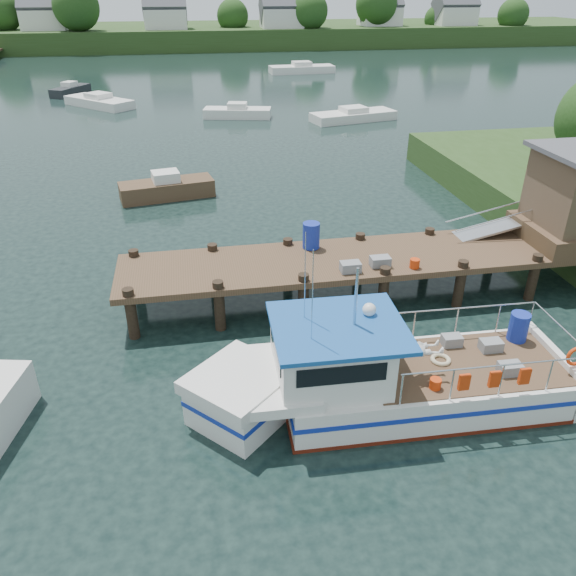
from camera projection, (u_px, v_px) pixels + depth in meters
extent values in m
plane|color=black|center=(310.00, 299.00, 18.32)|extent=(160.00, 160.00, 0.00)
cube|color=#29421B|center=(200.00, 35.00, 90.11)|extent=(140.00, 24.00, 3.00)
cylinder|color=#332114|center=(6.00, 36.00, 81.10)|extent=(0.60, 0.60, 4.20)
sphere|color=#214217|center=(0.00, 12.00, 79.60)|extent=(5.54, 5.54, 5.54)
cylinder|color=#332114|center=(81.00, 35.00, 79.22)|extent=(0.60, 0.60, 4.80)
sphere|color=#214217|center=(76.00, 7.00, 77.51)|extent=(6.34, 6.34, 6.34)
cylinder|color=#332114|center=(161.00, 39.00, 83.09)|extent=(0.60, 0.60, 3.00)
sphere|color=#214217|center=(159.00, 23.00, 82.02)|extent=(3.96, 3.96, 3.96)
cylinder|color=#332114|center=(233.00, 35.00, 86.39)|extent=(0.60, 0.60, 3.60)
sphere|color=#214217|center=(233.00, 16.00, 85.10)|extent=(4.75, 4.75, 4.75)
cylinder|color=#332114|center=(309.00, 34.00, 84.51)|extent=(0.60, 0.60, 4.20)
sphere|color=#214217|center=(309.00, 11.00, 83.01)|extent=(5.54, 5.54, 5.54)
cylinder|color=#332114|center=(375.00, 30.00, 87.80)|extent=(0.60, 0.60, 4.80)
sphere|color=#214217|center=(376.00, 4.00, 86.09)|extent=(6.34, 6.34, 6.34)
cylinder|color=#332114|center=(435.00, 34.00, 91.68)|extent=(0.60, 0.60, 3.00)
sphere|color=#214217|center=(437.00, 19.00, 90.61)|extent=(3.96, 3.96, 3.96)
cylinder|color=#332114|center=(510.00, 33.00, 89.79)|extent=(0.60, 0.60, 3.60)
sphere|color=#214217|center=(513.00, 14.00, 88.51)|extent=(4.75, 4.75, 4.75)
cube|color=silver|center=(45.00, 21.00, 80.26)|extent=(6.00, 5.00, 3.00)
cube|color=#47474C|center=(42.00, 7.00, 79.34)|extent=(6.20, 5.09, 5.09)
cube|color=silver|center=(166.00, 21.00, 82.04)|extent=(6.00, 5.00, 3.00)
cube|color=#47474C|center=(164.00, 6.00, 81.13)|extent=(6.20, 5.09, 5.09)
cube|color=silver|center=(281.00, 20.00, 83.83)|extent=(6.00, 5.00, 3.00)
cube|color=#47474C|center=(281.00, 5.00, 82.92)|extent=(6.20, 5.09, 5.09)
cube|color=silver|center=(380.00, 18.00, 88.05)|extent=(6.00, 5.00, 3.00)
cube|color=#47474C|center=(381.00, 4.00, 87.14)|extent=(6.20, 5.09, 5.09)
cube|color=silver|center=(454.00, 17.00, 89.06)|extent=(6.00, 5.00, 3.00)
cube|color=#47474C|center=(456.00, 4.00, 88.14)|extent=(6.20, 5.09, 5.09)
cube|color=#4C3524|center=(372.00, 258.00, 18.00)|extent=(16.00, 3.00, 0.20)
cylinder|color=black|center=(132.00, 318.00, 16.02)|extent=(0.32, 0.32, 1.90)
cylinder|color=black|center=(137.00, 277.00, 18.27)|extent=(0.32, 0.32, 1.90)
cylinder|color=black|center=(220.00, 310.00, 16.41)|extent=(0.32, 0.32, 1.90)
cylinder|color=black|center=(214.00, 270.00, 18.66)|extent=(0.32, 0.32, 1.90)
cylinder|color=black|center=(303.00, 302.00, 16.80)|extent=(0.32, 0.32, 1.90)
cylinder|color=black|center=(288.00, 265.00, 19.05)|extent=(0.32, 0.32, 1.90)
cylinder|color=black|center=(383.00, 295.00, 17.19)|extent=(0.32, 0.32, 1.90)
cylinder|color=black|center=(359.00, 259.00, 19.44)|extent=(0.32, 0.32, 1.90)
cylinder|color=black|center=(459.00, 288.00, 17.58)|extent=(0.32, 0.32, 1.90)
cylinder|color=black|center=(427.00, 253.00, 19.83)|extent=(0.32, 0.32, 1.90)
cylinder|color=black|center=(532.00, 281.00, 17.97)|extent=(0.32, 0.32, 1.90)
cylinder|color=black|center=(492.00, 248.00, 20.22)|extent=(0.32, 0.32, 1.90)
cylinder|color=black|center=(555.00, 243.00, 20.61)|extent=(0.32, 0.32, 1.90)
cube|color=#4C3524|center=(572.00, 231.00, 18.90)|extent=(3.20, 3.00, 0.60)
cube|color=#A5A8AD|center=(495.00, 227.00, 19.34)|extent=(3.34, 0.90, 0.79)
cylinder|color=silver|center=(504.00, 218.00, 18.76)|extent=(3.34, 0.05, 0.76)
cylinder|color=silver|center=(492.00, 209.00, 19.45)|extent=(3.34, 0.05, 0.76)
cube|color=slate|center=(350.00, 267.00, 16.86)|extent=(0.60, 0.40, 0.30)
cube|color=slate|center=(380.00, 261.00, 17.19)|extent=(0.60, 0.40, 0.30)
cylinder|color=red|center=(415.00, 263.00, 17.09)|extent=(0.30, 0.30, 0.28)
cylinder|color=#152996|center=(311.00, 235.00, 18.24)|extent=(0.56, 0.56, 0.85)
cube|color=silver|center=(420.00, 385.00, 13.61)|extent=(6.64, 2.83, 1.01)
cube|color=silver|center=(240.00, 402.00, 13.05)|extent=(2.63, 2.63, 1.01)
cube|color=silver|center=(239.00, 381.00, 12.74)|extent=(2.88, 2.87, 0.31)
cube|color=silver|center=(277.00, 378.00, 12.87)|extent=(1.83, 2.55, 0.26)
cube|color=#132A9B|center=(420.00, 381.00, 13.55)|extent=(6.73, 2.86, 0.12)
cube|color=#132A9B|center=(240.00, 398.00, 12.99)|extent=(2.67, 2.67, 0.12)
cube|color=#57190C|center=(418.00, 399.00, 13.83)|extent=(6.73, 2.85, 0.12)
cube|color=#4C3524|center=(464.00, 364.00, 13.50)|extent=(4.80, 2.51, 0.03)
cube|color=silver|center=(551.00, 369.00, 14.01)|extent=(0.26, 2.63, 1.18)
cube|color=silver|center=(330.00, 354.00, 12.76)|extent=(2.52, 2.35, 1.31)
cube|color=black|center=(342.00, 375.00, 11.64)|extent=(1.93, 0.09, 0.44)
cube|color=black|center=(320.00, 318.00, 13.63)|extent=(1.93, 0.09, 0.44)
cube|color=black|center=(276.00, 349.00, 12.48)|extent=(0.08, 1.58, 0.44)
cube|color=#184E99|center=(339.00, 327.00, 12.45)|extent=(3.05, 2.63, 0.10)
cylinder|color=silver|center=(356.00, 297.00, 12.13)|extent=(0.07, 0.07, 1.40)
cylinder|color=silver|center=(312.00, 296.00, 11.45)|extent=(0.02, 0.02, 2.10)
cylinder|color=silver|center=(305.00, 277.00, 12.21)|extent=(0.02, 0.02, 2.10)
sphere|color=silver|center=(369.00, 310.00, 12.77)|extent=(0.32, 0.32, 0.31)
cylinder|color=silver|center=(499.00, 366.00, 12.08)|extent=(4.37, 0.17, 0.04)
cylinder|color=silver|center=(454.00, 309.00, 14.17)|extent=(4.37, 0.17, 0.04)
cylinder|color=silver|center=(562.00, 327.00, 13.41)|extent=(0.11, 2.41, 0.04)
cylinder|color=silver|center=(401.00, 390.00, 12.00)|extent=(0.04, 0.04, 0.83)
cylinder|color=silver|center=(370.00, 329.00, 14.09)|extent=(0.04, 0.04, 0.83)
cylinder|color=silver|center=(452.00, 385.00, 12.15)|extent=(0.04, 0.04, 0.83)
cylinder|color=silver|center=(414.00, 326.00, 14.24)|extent=(0.04, 0.04, 0.83)
cylinder|color=silver|center=(501.00, 380.00, 12.29)|extent=(0.04, 0.04, 0.83)
cylinder|color=silver|center=(456.00, 322.00, 14.39)|extent=(0.04, 0.04, 0.83)
cylinder|color=silver|center=(549.00, 376.00, 12.44)|extent=(0.04, 0.04, 0.83)
cylinder|color=silver|center=(498.00, 319.00, 14.53)|extent=(0.04, 0.04, 0.83)
cylinder|color=silver|center=(531.00, 316.00, 14.65)|extent=(0.04, 0.04, 0.83)
cube|color=slate|center=(510.00, 369.00, 13.09)|extent=(0.54, 0.37, 0.28)
cube|color=slate|center=(491.00, 345.00, 13.92)|extent=(0.54, 0.37, 0.28)
cube|color=slate|center=(452.00, 341.00, 14.11)|extent=(0.49, 0.35, 0.28)
cylinder|color=#152996|center=(519.00, 327.00, 14.22)|extent=(0.50, 0.50, 0.77)
cylinder|color=red|center=(435.00, 384.00, 12.62)|extent=(0.27, 0.27, 0.26)
torus|color=#BFB28C|center=(441.00, 360.00, 13.56)|extent=(0.50, 0.50, 0.10)
cube|color=red|center=(464.00, 382.00, 12.13)|extent=(0.25, 0.10, 0.39)
cube|color=red|center=(495.00, 379.00, 12.22)|extent=(0.25, 0.10, 0.39)
cube|color=red|center=(525.00, 376.00, 12.31)|extent=(0.25, 0.10, 0.39)
imported|color=silver|center=(408.00, 350.00, 12.70)|extent=(0.38, 0.57, 1.54)
cube|color=#4C3524|center=(167.00, 189.00, 26.68)|extent=(4.55, 2.25, 0.80)
cube|color=silver|center=(166.00, 177.00, 26.38)|extent=(1.39, 1.25, 0.52)
cube|color=silver|center=(302.00, 69.00, 62.91)|extent=(7.27, 2.76, 0.77)
cube|color=silver|center=(302.00, 64.00, 62.63)|extent=(2.08, 1.81, 0.50)
cube|color=silver|center=(237.00, 113.00, 42.34)|extent=(5.25, 2.74, 0.70)
cube|color=silver|center=(237.00, 106.00, 42.08)|extent=(1.63, 1.47, 0.45)
cube|color=silver|center=(353.00, 116.00, 41.49)|extent=(6.63, 3.50, 0.63)
cube|color=silver|center=(354.00, 110.00, 41.26)|extent=(2.06, 1.87, 0.41)
cube|color=silver|center=(99.00, 102.00, 46.07)|extent=(6.02, 6.13, 0.69)
cube|color=silver|center=(98.00, 96.00, 45.81)|extent=(2.36, 2.36, 0.44)
cube|color=black|center=(71.00, 91.00, 50.78)|extent=(3.24, 4.37, 0.73)
cube|color=silver|center=(69.00, 84.00, 50.52)|extent=(1.44, 1.51, 0.47)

